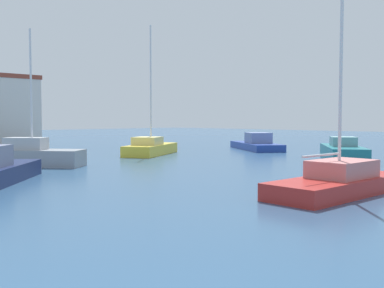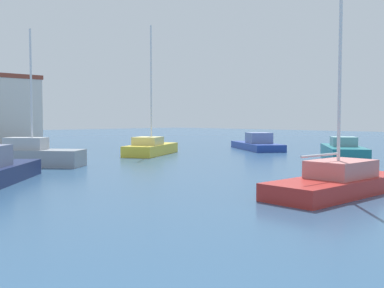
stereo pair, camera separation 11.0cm
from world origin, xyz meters
name	(u,v)px [view 2 (the right image)]	position (x,y,z in m)	size (l,w,h in m)	color
water	(87,164)	(15.00, 20.00, 0.00)	(160.00, 160.00, 0.00)	#2D5175
sailboat_yellow_mid_harbor	(151,147)	(22.14, 22.60, 0.56)	(6.66, 5.15, 9.86)	gold
sailboat_red_distant_east	(339,180)	(15.76, 3.63, 0.51)	(6.69, 2.42, 9.95)	#B22823
sailboat_grey_behind_lamppost	(32,155)	(11.88, 20.89, 0.64)	(5.15, 5.80, 7.94)	gray
motorboat_teal_outer_mooring	(343,152)	(27.92, 9.80, 0.58)	(6.63, 5.66, 1.60)	#1E707A
motorboat_blue_inner_mooring	(257,144)	(32.60, 20.49, 0.48)	(6.42, 7.93, 1.54)	#233D93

